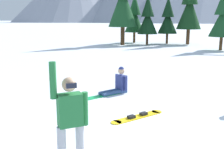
# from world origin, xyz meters

# --- Properties ---
(ground_plane) EXTENTS (800.00, 800.00, 0.00)m
(ground_plane) POSITION_xyz_m (0.00, 0.00, 0.00)
(ground_plane) COLOR white
(snowboarder_foreground) EXTENTS (1.41, 1.07, 1.96)m
(snowboarder_foreground) POSITION_xyz_m (-1.21, -1.48, 0.93)
(snowboarder_foreground) COLOR #1E8CD8
(snowboarder_foreground) RESTS_ON ground_plane
(snowboarder_midground) EXTENTS (1.46, 1.56, 0.95)m
(snowboarder_midground) POSITION_xyz_m (-1.28, 3.80, 0.33)
(snowboarder_midground) COLOR #335184
(snowboarder_midground) RESTS_ON ground_plane
(loose_snowboard_far_spare) EXTENTS (1.41, 1.42, 0.09)m
(loose_snowboard_far_spare) POSITION_xyz_m (-0.33, 1.45, 0.02)
(loose_snowboard_far_spare) COLOR yellow
(loose_snowboard_far_spare) RESTS_ON ground_plane
(pine_tree_short) EXTENTS (2.08, 2.08, 5.01)m
(pine_tree_short) POSITION_xyz_m (-1.37, 23.23, 2.73)
(pine_tree_short) COLOR #472D19
(pine_tree_short) RESTS_ON ground_plane
(pine_tree_broad) EXTENTS (2.92, 2.92, 8.33)m
(pine_tree_broad) POSITION_xyz_m (-3.84, 22.44, 4.54)
(pine_tree_broad) COLOR #472D19
(pine_tree_broad) RESTS_ON ground_plane
(pine_tree_twin) EXTENTS (2.18, 2.18, 5.22)m
(pine_tree_twin) POSITION_xyz_m (5.14, 19.09, 2.85)
(pine_tree_twin) COLOR #472D19
(pine_tree_twin) RESTS_ON ground_plane
(pine_tree_leaning) EXTENTS (2.06, 2.06, 4.97)m
(pine_tree_leaning) POSITION_xyz_m (0.68, 24.69, 2.71)
(pine_tree_leaning) COLOR #472D19
(pine_tree_leaning) RESTS_ON ground_plane
(pine_tree_young) EXTENTS (2.53, 2.53, 7.19)m
(pine_tree_young) POSITION_xyz_m (2.83, 24.26, 3.92)
(pine_tree_young) COLOR #472D19
(pine_tree_young) RESTS_ON ground_plane
(pine_tree_tall) EXTENTS (2.20, 2.20, 5.35)m
(pine_tree_tall) POSITION_xyz_m (-2.94, 25.40, 2.92)
(pine_tree_tall) COLOR #472D19
(pine_tree_tall) RESTS_ON ground_plane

